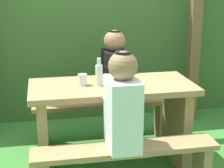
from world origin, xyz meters
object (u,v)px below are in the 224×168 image
Objects in this scene: person_white_shirt at (123,104)px; bottle_left at (99,74)px; picnic_table at (112,112)px; bottle_right at (127,73)px; drinking_glass at (83,80)px; person_black_coat at (115,69)px; bench_far at (102,113)px; bench_near at (125,162)px.

person_white_shirt reaches higher than bottle_left.
picnic_table is at bearing 87.27° from person_white_shirt.
drinking_glass is at bearing 172.06° from bottle_right.
bottle_left is (-0.24, -0.54, 0.10)m from person_black_coat.
bench_far is 1.95× the size of person_black_coat.
person_white_shirt is at bearing -80.04° from bottle_left.
bottle_left reaches higher than bench_near.
picnic_table is at bearing -90.00° from bench_far.
person_white_shirt is 3.07× the size of bottle_left.
bench_far is 5.94× the size of bottle_right.
drinking_glass is 0.38m from bottle_right.
drinking_glass is 0.40× the size of bottle_left.
person_black_coat is at bearing 65.74° from bottle_left.
person_black_coat reaches higher than bottle_left.
bench_near is at bearing -77.41° from bottle_left.
bench_near is at bearing -90.00° from bench_far.
person_white_shirt is (-0.02, 0.00, 0.46)m from bench_near.
picnic_table is 0.58m from person_white_shirt.
bench_far is 14.76× the size of drinking_glass.
picnic_table reaches higher than bench_far.
bottle_left is 0.24m from bottle_right.
drinking_glass is (-0.38, -0.50, 0.05)m from person_black_coat.
person_black_coat is 0.60m from bottle_left.
person_white_shirt is 0.52m from bottle_right.
bottle_left is (-0.11, -0.54, 0.56)m from bench_far.
bench_near is at bearing -97.00° from person_black_coat.
bench_near and bench_far have the same top height.
person_black_coat is at bearing 76.16° from picnic_table.
person_black_coat is at bearing 53.02° from drinking_glass.
person_black_coat is 0.56m from bottle_right.
bottle_left is 1.00× the size of bottle_right.
bench_near is (0.00, -0.52, -0.21)m from picnic_table.
bottle_left is at bearing 99.96° from person_white_shirt.
bottle_left is at bearing -101.87° from bench_far.
person_white_shirt is at bearing -98.36° from person_black_coat.
person_white_shirt is at bearing 172.40° from bench_near.
bench_far is at bearing 90.00° from bench_near.
picnic_table is at bearing -103.84° from person_black_coat.
person_black_coat is at bearing 89.76° from bottle_right.
bottle_left is at bearing -14.66° from drinking_glass.
bottle_right is (0.24, -0.02, -0.00)m from bottle_left.
drinking_glass reaches higher than bench_near.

